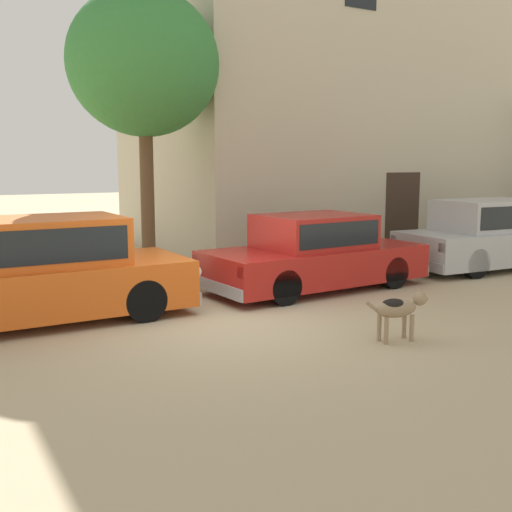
# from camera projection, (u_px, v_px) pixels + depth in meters

# --- Properties ---
(ground_plane) EXTENTS (80.00, 80.00, 0.00)m
(ground_plane) POSITION_uv_depth(u_px,v_px,m) (220.00, 321.00, 9.13)
(ground_plane) COLOR tan
(parked_sedan_nearest) EXTENTS (4.42, 1.88, 1.55)m
(parked_sedan_nearest) POSITION_uv_depth(u_px,v_px,m) (39.00, 268.00, 9.01)
(parked_sedan_nearest) COLOR #D15619
(parked_sedan_nearest) RESTS_ON ground_plane
(parked_sedan_second) EXTENTS (4.46, 2.03, 1.40)m
(parked_sedan_second) POSITION_uv_depth(u_px,v_px,m) (314.00, 252.00, 11.38)
(parked_sedan_second) COLOR #AD1E19
(parked_sedan_second) RESTS_ON ground_plane
(parked_sedan_third) EXTENTS (4.82, 1.98, 1.53)m
(parked_sedan_third) POSITION_uv_depth(u_px,v_px,m) (494.00, 234.00, 13.63)
(parked_sedan_third) COLOR #B2B5BA
(parked_sedan_third) RESTS_ON ground_plane
(apartment_block) EXTENTS (14.94, 6.85, 9.46)m
(apartment_block) POSITION_uv_depth(u_px,v_px,m) (384.00, 85.00, 18.93)
(apartment_block) COLOR #BCB299
(apartment_block) RESTS_ON ground_plane
(stray_dog_spotted) EXTENTS (0.99, 0.32, 0.68)m
(stray_dog_spotted) POSITION_uv_depth(u_px,v_px,m) (399.00, 308.00, 8.05)
(stray_dog_spotted) COLOR #997F60
(stray_dog_spotted) RESTS_ON ground_plane
(acacia_tree_left) EXTENTS (3.02, 2.71, 5.71)m
(acacia_tree_left) POSITION_uv_depth(u_px,v_px,m) (144.00, 64.00, 11.98)
(acacia_tree_left) COLOR brown
(acacia_tree_left) RESTS_ON ground_plane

